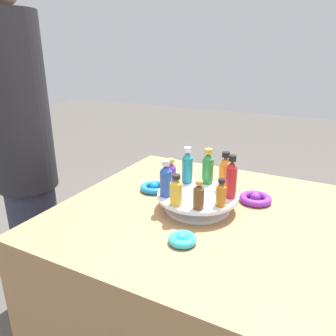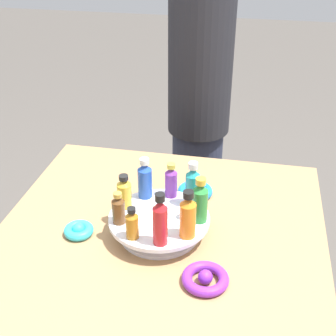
{
  "view_description": "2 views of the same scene",
  "coord_description": "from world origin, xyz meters",
  "px_view_note": "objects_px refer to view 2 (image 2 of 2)",
  "views": [
    {
      "loc": [
        0.96,
        0.39,
        1.26
      ],
      "look_at": [
        0.0,
        -0.11,
        0.87
      ],
      "focal_mm": 35.0,
      "sensor_mm": 36.0,
      "label": 1
    },
    {
      "loc": [
        -0.22,
        1.01,
        1.55
      ],
      "look_at": [
        0.0,
        -0.13,
        0.87
      ],
      "focal_mm": 50.0,
      "sensor_mm": 36.0,
      "label": 2
    }
  ],
  "objects_px": {
    "ribbon_bow_teal": "(79,230)",
    "person_figure": "(199,100)",
    "bottle_brown": "(118,209)",
    "bottle_teal": "(193,186)",
    "bottle_purple": "(171,181)",
    "ribbon_bow_blue": "(195,191)",
    "display_stand": "(159,224)",
    "bottle_gold": "(124,192)",
    "bottle_green": "(200,201)",
    "bottle_amber": "(132,224)",
    "ribbon_bow_purple": "(205,278)",
    "bottle_red": "(160,221)",
    "bottle_blue": "(145,179)",
    "bottle_orange": "(188,216)"
  },
  "relations": [
    {
      "from": "bottle_red",
      "to": "ribbon_bow_teal",
      "type": "height_order",
      "value": "bottle_red"
    },
    {
      "from": "display_stand",
      "to": "bottle_gold",
      "type": "distance_m",
      "value": 0.13
    },
    {
      "from": "display_stand",
      "to": "bottle_blue",
      "type": "height_order",
      "value": "bottle_blue"
    },
    {
      "from": "ribbon_bow_teal",
      "to": "ribbon_bow_blue",
      "type": "height_order",
      "value": "same"
    },
    {
      "from": "bottle_red",
      "to": "person_figure",
      "type": "distance_m",
      "value": 0.96
    },
    {
      "from": "bottle_teal",
      "to": "ribbon_bow_purple",
      "type": "relative_size",
      "value": 1.17
    },
    {
      "from": "bottle_amber",
      "to": "bottle_orange",
      "type": "xyz_separation_m",
      "value": [
        -0.14,
        -0.03,
        0.02
      ]
    },
    {
      "from": "bottle_gold",
      "to": "bottle_purple",
      "type": "distance_m",
      "value": 0.14
    },
    {
      "from": "display_stand",
      "to": "bottle_teal",
      "type": "bearing_deg",
      "value": -136.26
    },
    {
      "from": "bottle_purple",
      "to": "bottle_amber",
      "type": "bearing_deg",
      "value": 73.74
    },
    {
      "from": "display_stand",
      "to": "bottle_teal",
      "type": "relative_size",
      "value": 2.04
    },
    {
      "from": "bottle_gold",
      "to": "bottle_orange",
      "type": "height_order",
      "value": "bottle_orange"
    },
    {
      "from": "bottle_brown",
      "to": "bottle_blue",
      "type": "bearing_deg",
      "value": -106.26
    },
    {
      "from": "bottle_gold",
      "to": "bottle_teal",
      "type": "bearing_deg",
      "value": -166.26
    },
    {
      "from": "bottle_amber",
      "to": "bottle_green",
      "type": "distance_m",
      "value": 0.19
    },
    {
      "from": "bottle_amber",
      "to": "bottle_teal",
      "type": "xyz_separation_m",
      "value": [
        -0.13,
        -0.17,
        0.02
      ]
    },
    {
      "from": "bottle_teal",
      "to": "bottle_red",
      "type": "bearing_deg",
      "value": 73.74
    },
    {
      "from": "bottle_red",
      "to": "bottle_teal",
      "type": "distance_m",
      "value": 0.19
    },
    {
      "from": "ribbon_bow_teal",
      "to": "bottle_purple",
      "type": "bearing_deg",
      "value": -146.09
    },
    {
      "from": "bottle_purple",
      "to": "ribbon_bow_purple",
      "type": "distance_m",
      "value": 0.32
    },
    {
      "from": "ribbon_bow_teal",
      "to": "ribbon_bow_purple",
      "type": "bearing_deg",
      "value": 161.96
    },
    {
      "from": "bottle_gold",
      "to": "bottle_blue",
      "type": "distance_m",
      "value": 0.08
    },
    {
      "from": "bottle_brown",
      "to": "bottle_teal",
      "type": "relative_size",
      "value": 0.69
    },
    {
      "from": "bottle_gold",
      "to": "ribbon_bow_teal",
      "type": "xyz_separation_m",
      "value": [
        0.11,
        0.08,
        -0.09
      ]
    },
    {
      "from": "ribbon_bow_purple",
      "to": "bottle_green",
      "type": "bearing_deg",
      "value": -76.89
    },
    {
      "from": "bottle_green",
      "to": "bottle_teal",
      "type": "bearing_deg",
      "value": -66.26
    },
    {
      "from": "display_stand",
      "to": "person_figure",
      "type": "relative_size",
      "value": 0.18
    },
    {
      "from": "bottle_amber",
      "to": "ribbon_bow_teal",
      "type": "height_order",
      "value": "bottle_amber"
    },
    {
      "from": "bottle_teal",
      "to": "display_stand",
      "type": "bearing_deg",
      "value": 43.74
    },
    {
      "from": "display_stand",
      "to": "person_figure",
      "type": "xyz_separation_m",
      "value": [
        0.01,
        -0.85,
        0.03
      ]
    },
    {
      "from": "bottle_green",
      "to": "person_figure",
      "type": "xyz_separation_m",
      "value": [
        0.12,
        -0.84,
        -0.06
      ]
    },
    {
      "from": "bottle_amber",
      "to": "bottle_blue",
      "type": "xyz_separation_m",
      "value": [
        0.01,
        -0.19,
        0.02
      ]
    },
    {
      "from": "bottle_purple",
      "to": "ribbon_bow_blue",
      "type": "relative_size",
      "value": 0.97
    },
    {
      "from": "ribbon_bow_teal",
      "to": "person_figure",
      "type": "xyz_separation_m",
      "value": [
        -0.21,
        -0.89,
        0.04
      ]
    },
    {
      "from": "bottle_red",
      "to": "ribbon_bow_teal",
      "type": "distance_m",
      "value": 0.28
    },
    {
      "from": "bottle_orange",
      "to": "bottle_blue",
      "type": "distance_m",
      "value": 0.22
    },
    {
      "from": "bottle_blue",
      "to": "bottle_orange",
      "type": "bearing_deg",
      "value": 133.74
    },
    {
      "from": "bottle_red",
      "to": "bottle_blue",
      "type": "bearing_deg",
      "value": -66.26
    },
    {
      "from": "bottle_green",
      "to": "ribbon_bow_blue",
      "type": "distance_m",
      "value": 0.23
    },
    {
      "from": "bottle_blue",
      "to": "bottle_teal",
      "type": "bearing_deg",
      "value": 173.74
    },
    {
      "from": "bottle_red",
      "to": "ribbon_bow_teal",
      "type": "xyz_separation_m",
      "value": [
        0.25,
        -0.06,
        -0.11
      ]
    },
    {
      "from": "bottle_gold",
      "to": "ribbon_bow_purple",
      "type": "bearing_deg",
      "value": 142.27
    },
    {
      "from": "bottle_brown",
      "to": "bottle_amber",
      "type": "bearing_deg",
      "value": 133.74
    },
    {
      "from": "ribbon_bow_purple",
      "to": "bottle_purple",
      "type": "bearing_deg",
      "value": -63.42
    },
    {
      "from": "bottle_red",
      "to": "bottle_purple",
      "type": "height_order",
      "value": "bottle_red"
    },
    {
      "from": "bottle_blue",
      "to": "display_stand",
      "type": "bearing_deg",
      "value": 123.74
    },
    {
      "from": "person_figure",
      "to": "bottle_gold",
      "type": "bearing_deg",
      "value": -7.33
    },
    {
      "from": "bottle_orange",
      "to": "bottle_purple",
      "type": "bearing_deg",
      "value": -66.26
    },
    {
      "from": "bottle_brown",
      "to": "ribbon_bow_teal",
      "type": "xyz_separation_m",
      "value": [
        0.12,
        0.0,
        -0.09
      ]
    },
    {
      "from": "ribbon_bow_teal",
      "to": "bottle_amber",
      "type": "bearing_deg",
      "value": 163.11
    }
  ]
}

